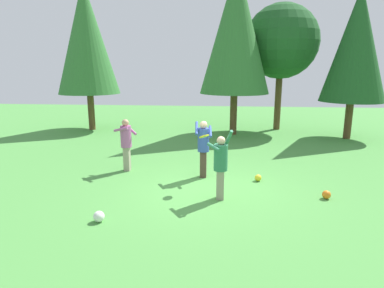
% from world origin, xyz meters
% --- Properties ---
extents(ground_plane, '(40.00, 40.00, 0.00)m').
position_xyz_m(ground_plane, '(0.00, 0.00, 0.00)').
color(ground_plane, '#4C9342').
extents(person_thrower, '(0.65, 0.64, 1.77)m').
position_xyz_m(person_thrower, '(0.36, -0.61, 0.95)').
color(person_thrower, gray).
rests_on(person_thrower, ground_plane).
extents(person_catcher, '(0.52, 0.61, 1.70)m').
position_xyz_m(person_catcher, '(-0.16, 1.05, 1.01)').
color(person_catcher, '#4C382D').
rests_on(person_catcher, ground_plane).
extents(person_bystander, '(0.71, 0.68, 1.66)m').
position_xyz_m(person_bystander, '(-2.62, 1.46, 0.98)').
color(person_bystander, gray).
rests_on(person_bystander, ground_plane).
extents(frisbee, '(0.37, 0.37, 0.14)m').
position_xyz_m(frisbee, '(-0.10, 0.18, 1.43)').
color(frisbee, yellow).
extents(ball_orange, '(0.21, 0.21, 0.21)m').
position_xyz_m(ball_orange, '(3.02, -0.37, 0.11)').
color(ball_orange, orange).
rests_on(ball_orange, ground_plane).
extents(ball_white, '(0.24, 0.24, 0.24)m').
position_xyz_m(ball_white, '(-2.20, -2.14, 0.12)').
color(ball_white, white).
rests_on(ball_white, ground_plane).
extents(ball_yellow, '(0.20, 0.20, 0.20)m').
position_xyz_m(ball_yellow, '(1.45, 0.82, 0.10)').
color(ball_yellow, yellow).
rests_on(ball_yellow, ground_plane).
extents(tree_center, '(3.29, 3.29, 7.87)m').
position_xyz_m(tree_center, '(0.91, 7.75, 4.92)').
color(tree_center, brown).
rests_on(tree_center, ground_plane).
extents(tree_far_right, '(2.81, 2.81, 6.70)m').
position_xyz_m(tree_far_right, '(6.18, 7.28, 4.19)').
color(tree_far_right, brown).
rests_on(tree_far_right, ground_plane).
extents(tree_far_left, '(3.11, 3.11, 7.44)m').
position_xyz_m(tree_far_left, '(-6.52, 8.37, 4.65)').
color(tree_far_left, brown).
rests_on(tree_far_left, ground_plane).
extents(tree_right, '(3.73, 3.73, 6.38)m').
position_xyz_m(tree_right, '(3.27, 9.35, 4.49)').
color(tree_right, brown).
rests_on(tree_right, ground_plane).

